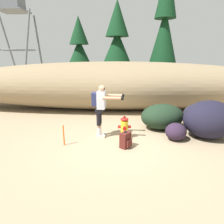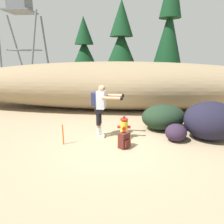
{
  "view_description": "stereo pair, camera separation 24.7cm",
  "coord_description": "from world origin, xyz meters",
  "px_view_note": "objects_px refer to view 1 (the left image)",
  "views": [
    {
      "loc": [
        0.07,
        -5.59,
        2.47
      ],
      "look_at": [
        -0.1,
        0.66,
        0.75
      ],
      "focal_mm": 32.44,
      "sensor_mm": 36.0,
      "label": 1
    },
    {
      "loc": [
        0.32,
        -5.58,
        2.47
      ],
      "look_at": [
        -0.1,
        0.66,
        0.75
      ],
      "focal_mm": 32.44,
      "sensor_mm": 36.0,
      "label": 2
    }
  ],
  "objects_px": {
    "watchtower": "(12,1)",
    "fire_hydrant": "(124,128)",
    "boulder_small": "(198,115)",
    "utility_worker": "(101,105)",
    "boulder_large": "(162,116)",
    "spare_backpack": "(125,140)",
    "boulder_outlier": "(176,132)",
    "survey_stake": "(64,135)",
    "boulder_mid": "(209,119)"
  },
  "relations": [
    {
      "from": "survey_stake",
      "to": "boulder_small",
      "type": "bearing_deg",
      "value": 21.8
    },
    {
      "from": "spare_backpack",
      "to": "boulder_large",
      "type": "distance_m",
      "value": 2.11
    },
    {
      "from": "spare_backpack",
      "to": "watchtower",
      "type": "bearing_deg",
      "value": 161.92
    },
    {
      "from": "utility_worker",
      "to": "survey_stake",
      "type": "bearing_deg",
      "value": -142.76
    },
    {
      "from": "boulder_small",
      "to": "watchtower",
      "type": "bearing_deg",
      "value": 137.18
    },
    {
      "from": "boulder_outlier",
      "to": "utility_worker",
      "type": "bearing_deg",
      "value": 175.5
    },
    {
      "from": "boulder_small",
      "to": "watchtower",
      "type": "distance_m",
      "value": 16.88
    },
    {
      "from": "boulder_mid",
      "to": "watchtower",
      "type": "bearing_deg",
      "value": 134.13
    },
    {
      "from": "utility_worker",
      "to": "boulder_small",
      "type": "height_order",
      "value": "utility_worker"
    },
    {
      "from": "spare_backpack",
      "to": "boulder_mid",
      "type": "xyz_separation_m",
      "value": [
        2.61,
        0.8,
        0.38
      ]
    },
    {
      "from": "boulder_mid",
      "to": "boulder_outlier",
      "type": "xyz_separation_m",
      "value": [
        -1.06,
        -0.21,
        -0.33
      ]
    },
    {
      "from": "boulder_large",
      "to": "spare_backpack",
      "type": "bearing_deg",
      "value": -129.99
    },
    {
      "from": "spare_backpack",
      "to": "watchtower",
      "type": "distance_m",
      "value": 16.63
    },
    {
      "from": "boulder_outlier",
      "to": "boulder_mid",
      "type": "bearing_deg",
      "value": 11.3
    },
    {
      "from": "watchtower",
      "to": "fire_hydrant",
      "type": "bearing_deg",
      "value": -53.47
    },
    {
      "from": "utility_worker",
      "to": "watchtower",
      "type": "relative_size",
      "value": 0.18
    },
    {
      "from": "utility_worker",
      "to": "survey_stake",
      "type": "distance_m",
      "value": 1.43
    },
    {
      "from": "fire_hydrant",
      "to": "boulder_large",
      "type": "relative_size",
      "value": 0.46
    },
    {
      "from": "spare_backpack",
      "to": "boulder_small",
      "type": "xyz_separation_m",
      "value": [
        2.71,
        1.89,
        0.2
      ]
    },
    {
      "from": "boulder_mid",
      "to": "boulder_outlier",
      "type": "distance_m",
      "value": 1.13
    },
    {
      "from": "utility_worker",
      "to": "boulder_small",
      "type": "distance_m",
      "value": 3.67
    },
    {
      "from": "spare_backpack",
      "to": "survey_stake",
      "type": "height_order",
      "value": "survey_stake"
    },
    {
      "from": "utility_worker",
      "to": "boulder_large",
      "type": "distance_m",
      "value": 2.32
    },
    {
      "from": "utility_worker",
      "to": "boulder_small",
      "type": "xyz_separation_m",
      "value": [
        3.44,
        1.12,
        -0.63
      ]
    },
    {
      "from": "boulder_outlier",
      "to": "survey_stake",
      "type": "xyz_separation_m",
      "value": [
        -3.31,
        -0.48,
        0.04
      ]
    },
    {
      "from": "boulder_mid",
      "to": "boulder_large",
      "type": "bearing_deg",
      "value": 147.43
    },
    {
      "from": "boulder_outlier",
      "to": "spare_backpack",
      "type": "bearing_deg",
      "value": -159.27
    },
    {
      "from": "survey_stake",
      "to": "boulder_large",
      "type": "bearing_deg",
      "value": 25.81
    },
    {
      "from": "watchtower",
      "to": "spare_backpack",
      "type": "bearing_deg",
      "value": -55.01
    },
    {
      "from": "boulder_mid",
      "to": "spare_backpack",
      "type": "bearing_deg",
      "value": -162.98
    },
    {
      "from": "boulder_small",
      "to": "boulder_large",
      "type": "bearing_deg",
      "value": -168.16
    },
    {
      "from": "spare_backpack",
      "to": "survey_stake",
      "type": "xyz_separation_m",
      "value": [
        -1.76,
        0.1,
        0.08
      ]
    },
    {
      "from": "fire_hydrant",
      "to": "watchtower",
      "type": "distance_m",
      "value": 16.05
    },
    {
      "from": "boulder_small",
      "to": "boulder_mid",
      "type": "bearing_deg",
      "value": -95.32
    },
    {
      "from": "boulder_mid",
      "to": "boulder_small",
      "type": "height_order",
      "value": "boulder_mid"
    },
    {
      "from": "utility_worker",
      "to": "watchtower",
      "type": "xyz_separation_m",
      "value": [
        -8.04,
        11.76,
        5.72
      ]
    },
    {
      "from": "utility_worker",
      "to": "boulder_large",
      "type": "xyz_separation_m",
      "value": [
        2.07,
        0.84,
        -0.6
      ]
    },
    {
      "from": "boulder_large",
      "to": "boulder_small",
      "type": "height_order",
      "value": "boulder_large"
    },
    {
      "from": "fire_hydrant",
      "to": "survey_stake",
      "type": "bearing_deg",
      "value": -160.97
    },
    {
      "from": "boulder_large",
      "to": "watchtower",
      "type": "bearing_deg",
      "value": 132.8
    },
    {
      "from": "boulder_large",
      "to": "watchtower",
      "type": "relative_size",
      "value": 0.17
    },
    {
      "from": "utility_worker",
      "to": "boulder_outlier",
      "type": "relative_size",
      "value": 2.48
    },
    {
      "from": "boulder_small",
      "to": "fire_hydrant",
      "type": "bearing_deg",
      "value": -156.48
    },
    {
      "from": "utility_worker",
      "to": "boulder_small",
      "type": "bearing_deg",
      "value": 22.55
    },
    {
      "from": "boulder_small",
      "to": "utility_worker",
      "type": "bearing_deg",
      "value": -161.9
    },
    {
      "from": "boulder_mid",
      "to": "watchtower",
      "type": "height_order",
      "value": "watchtower"
    },
    {
      "from": "boulder_mid",
      "to": "survey_stake",
      "type": "bearing_deg",
      "value": -170.95
    },
    {
      "from": "spare_backpack",
      "to": "boulder_outlier",
      "type": "distance_m",
      "value": 1.66
    },
    {
      "from": "boulder_large",
      "to": "survey_stake",
      "type": "bearing_deg",
      "value": -154.19
    },
    {
      "from": "boulder_outlier",
      "to": "boulder_large",
      "type": "bearing_deg",
      "value": 101.46
    }
  ]
}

